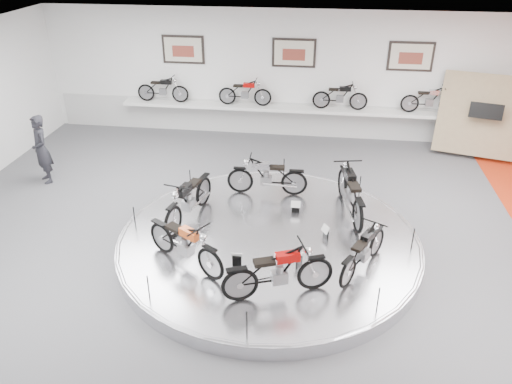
# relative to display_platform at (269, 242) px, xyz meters

# --- Properties ---
(floor) EXTENTS (16.00, 16.00, 0.00)m
(floor) POSITION_rel_display_platform_xyz_m (0.00, -0.30, -0.15)
(floor) COLOR #525255
(floor) RESTS_ON ground
(ceiling) EXTENTS (16.00, 16.00, 0.00)m
(ceiling) POSITION_rel_display_platform_xyz_m (0.00, -0.30, 3.85)
(ceiling) COLOR white
(ceiling) RESTS_ON wall_back
(wall_back) EXTENTS (16.00, 0.00, 16.00)m
(wall_back) POSITION_rel_display_platform_xyz_m (0.00, 6.70, 1.85)
(wall_back) COLOR white
(wall_back) RESTS_ON floor
(dado_band) EXTENTS (15.68, 0.04, 1.10)m
(dado_band) POSITION_rel_display_platform_xyz_m (0.00, 6.68, 0.40)
(dado_band) COLOR #BCBCBA
(dado_band) RESTS_ON floor
(display_platform) EXTENTS (6.40, 6.40, 0.30)m
(display_platform) POSITION_rel_display_platform_xyz_m (0.00, 0.00, 0.00)
(display_platform) COLOR silver
(display_platform) RESTS_ON floor
(platform_rim) EXTENTS (6.40, 6.40, 0.10)m
(platform_rim) POSITION_rel_display_platform_xyz_m (0.00, 0.00, 0.12)
(platform_rim) COLOR #B2B2BA
(platform_rim) RESTS_ON display_platform
(shelf) EXTENTS (11.00, 0.55, 0.10)m
(shelf) POSITION_rel_display_platform_xyz_m (0.00, 6.40, 0.85)
(shelf) COLOR silver
(shelf) RESTS_ON wall_back
(poster_left) EXTENTS (1.35, 0.06, 0.88)m
(poster_left) POSITION_rel_display_platform_xyz_m (-3.50, 6.66, 2.55)
(poster_left) COLOR beige
(poster_left) RESTS_ON wall_back
(poster_center) EXTENTS (1.35, 0.06, 0.88)m
(poster_center) POSITION_rel_display_platform_xyz_m (0.00, 6.66, 2.55)
(poster_center) COLOR beige
(poster_center) RESTS_ON wall_back
(poster_right) EXTENTS (1.35, 0.06, 0.88)m
(poster_right) POSITION_rel_display_platform_xyz_m (3.50, 6.66, 2.55)
(poster_right) COLOR beige
(poster_right) RESTS_ON wall_back
(display_panel) EXTENTS (2.56, 1.52, 2.30)m
(display_panel) POSITION_rel_display_platform_xyz_m (5.60, 5.80, 1.10)
(display_panel) COLOR #95845E
(display_panel) RESTS_ON floor
(shelf_bike_a) EXTENTS (1.22, 0.43, 0.73)m
(shelf_bike_a) POSITION_rel_display_platform_xyz_m (-4.20, 6.40, 1.27)
(shelf_bike_a) COLOR black
(shelf_bike_a) RESTS_ON shelf
(shelf_bike_b) EXTENTS (1.22, 0.43, 0.73)m
(shelf_bike_b) POSITION_rel_display_platform_xyz_m (-1.50, 6.40, 1.27)
(shelf_bike_b) COLOR #9B0604
(shelf_bike_b) RESTS_ON shelf
(shelf_bike_c) EXTENTS (1.22, 0.43, 0.73)m
(shelf_bike_c) POSITION_rel_display_platform_xyz_m (1.50, 6.40, 1.27)
(shelf_bike_c) COLOR black
(shelf_bike_c) RESTS_ON shelf
(shelf_bike_d) EXTENTS (1.22, 0.43, 0.73)m
(shelf_bike_d) POSITION_rel_display_platform_xyz_m (4.20, 6.40, 1.27)
(shelf_bike_d) COLOR #B8B7BC
(shelf_bike_d) RESTS_ON shelf
(bike_a) EXTENTS (1.04, 2.01, 1.13)m
(bike_a) POSITION_rel_display_platform_xyz_m (1.71, 1.21, 0.71)
(bike_a) COLOR black
(bike_a) RESTS_ON display_platform
(bike_b) EXTENTS (1.68, 0.64, 0.98)m
(bike_b) POSITION_rel_display_platform_xyz_m (-0.26, 1.91, 0.64)
(bike_b) COLOR #B8B7BC
(bike_b) RESTS_ON display_platform
(bike_c) EXTENTS (1.04, 1.92, 1.07)m
(bike_c) POSITION_rel_display_platform_xyz_m (-1.84, 0.45, 0.68)
(bike_c) COLOR black
(bike_c) RESTS_ON display_platform
(bike_d) EXTENTS (1.77, 1.42, 1.00)m
(bike_d) POSITION_rel_display_platform_xyz_m (-1.48, -1.21, 0.65)
(bike_d) COLOR #B94414
(bike_d) RESTS_ON display_platform
(bike_e) EXTENTS (1.84, 1.20, 1.02)m
(bike_e) POSITION_rel_display_platform_xyz_m (0.37, -1.86, 0.66)
(bike_e) COLOR #9B0604
(bike_e) RESTS_ON display_platform
(bike_f) EXTENTS (1.22, 1.61, 0.90)m
(bike_f) POSITION_rel_display_platform_xyz_m (1.90, -0.92, 0.60)
(bike_f) COLOR black
(bike_f) RESTS_ON display_platform
(visitor) EXTENTS (0.79, 0.79, 1.86)m
(visitor) POSITION_rel_display_platform_xyz_m (-6.33, 2.39, 0.78)
(visitor) COLOR black
(visitor) RESTS_ON floor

